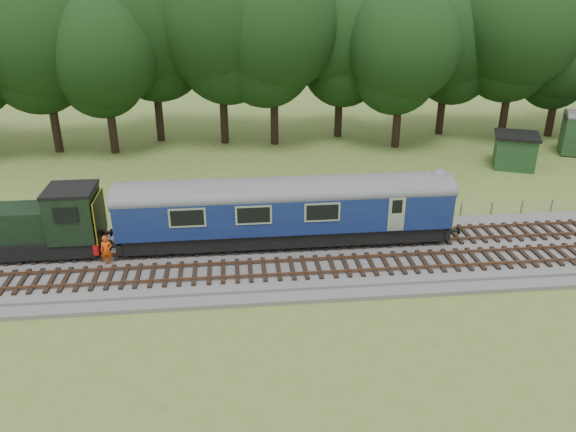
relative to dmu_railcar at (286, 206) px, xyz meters
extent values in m
plane|color=#586B27|center=(1.40, -1.40, -2.61)|extent=(120.00, 120.00, 0.00)
cube|color=#4C4C4F|center=(1.40, -1.40, -2.43)|extent=(70.00, 7.00, 0.35)
cube|color=brown|center=(1.40, -0.72, -2.12)|extent=(66.50, 0.07, 0.14)
cube|color=brown|center=(1.40, 0.72, -2.12)|extent=(66.50, 0.07, 0.14)
cube|color=brown|center=(1.40, -3.72, -2.12)|extent=(66.50, 0.07, 0.14)
cube|color=brown|center=(1.40, -2.28, -2.12)|extent=(66.50, 0.07, 0.14)
cube|color=black|center=(-0.01, 0.00, -1.55)|extent=(17.46, 2.52, 0.85)
cube|color=#0F1B52|center=(-0.01, 0.00, -0.12)|extent=(18.00, 2.80, 2.05)
cube|color=yellow|center=(9.01, 0.00, -0.50)|extent=(0.06, 2.74, 1.30)
cube|color=black|center=(5.99, 0.00, -1.75)|extent=(2.60, 2.00, 0.55)
cube|color=black|center=(-6.01, 0.00, -1.75)|extent=(2.60, 2.00, 0.55)
cube|color=black|center=(-14.41, 0.00, -1.60)|extent=(8.73, 2.39, 0.85)
cube|color=black|center=(-11.21, 0.00, 0.05)|extent=(2.40, 2.55, 2.60)
cube|color=#AF0D0D|center=(-10.03, 0.00, -1.55)|extent=(0.25, 2.60, 0.55)
cube|color=yellow|center=(-9.89, 0.00, -0.15)|extent=(0.06, 2.55, 2.30)
imported|color=#DE450B|center=(-9.42, -1.52, -1.45)|extent=(0.64, 0.47, 1.61)
cube|color=#19371A|center=(19.44, 12.45, -1.37)|extent=(3.87, 3.87, 2.47)
cube|color=black|center=(19.44, 12.45, -0.03)|extent=(4.26, 4.26, 0.20)
camera|label=1|loc=(-2.79, -28.04, 11.76)|focal=35.00mm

